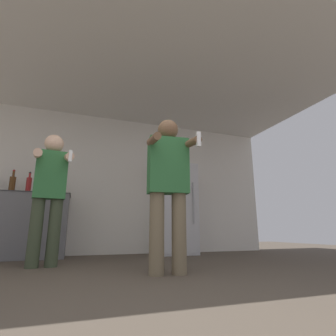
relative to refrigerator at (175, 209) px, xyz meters
name	(u,v)px	position (x,y,z in m)	size (l,w,h in m)	color
ground_plane	(121,302)	(-1.44, -2.87, -0.80)	(14.00, 14.00, 0.00)	#4C4238
wall_back	(94,182)	(-1.44, 0.36, 0.47)	(7.00, 0.06, 2.55)	silver
ceiling_slab	(109,69)	(-1.44, -1.27, 1.77)	(7.00, 3.72, 0.05)	silver
refrigerator	(175,209)	(0.00, 0.00, 0.00)	(0.68, 0.69, 1.61)	silver
counter	(20,225)	(-2.50, 0.04, -0.32)	(1.37, 0.61, 0.98)	slate
bottle_green_wine	(12,184)	(-2.68, -0.01, 0.31)	(0.09, 0.09, 0.35)	#563314
bottle_clear_vodka	(57,186)	(-2.04, -0.01, 0.30)	(0.08, 0.08, 0.32)	#563314
bottle_tall_gin	(29,185)	(-2.45, -0.01, 0.31)	(0.08, 0.08, 0.34)	maroon
person_woman_foreground	(168,183)	(-0.86, -2.07, 0.08)	(0.50, 0.56, 1.57)	#75664C
person_man_side	(49,189)	(-2.05, -1.11, 0.09)	(0.48, 0.47, 1.59)	#38422D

